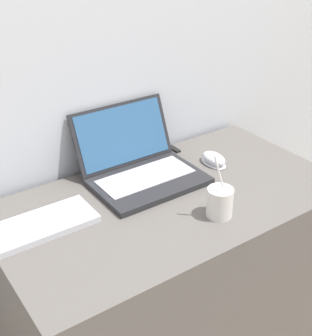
# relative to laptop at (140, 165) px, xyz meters

# --- Properties ---
(wall_back) EXTENTS (7.00, 0.04, 2.50)m
(wall_back) POSITION_rel_laptop_xyz_m (0.01, 0.18, 0.44)
(wall_back) COLOR silver
(wall_back) RESTS_ON ground_plane
(desk) EXTENTS (1.14, 0.62, 0.76)m
(desk) POSITION_rel_laptop_xyz_m (0.01, -0.17, -0.43)
(desk) COLOR #5B5651
(desk) RESTS_ON ground_plane
(laptop) EXTENTS (0.37, 0.34, 0.23)m
(laptop) POSITION_rel_laptop_xyz_m (0.00, 0.00, 0.00)
(laptop) COLOR #232326
(laptop) RESTS_ON desk
(drink_cup) EXTENTS (0.08, 0.08, 0.21)m
(drink_cup) POSITION_rel_laptop_xyz_m (0.07, -0.33, 0.00)
(drink_cup) COLOR silver
(drink_cup) RESTS_ON desk
(computer_mouse) EXTENTS (0.07, 0.11, 0.04)m
(computer_mouse) POSITION_rel_laptop_xyz_m (0.28, -0.07, -0.03)
(computer_mouse) COLOR white
(computer_mouse) RESTS_ON desk
(external_keyboard) EXTENTS (0.36, 0.15, 0.02)m
(external_keyboard) POSITION_rel_laptop_xyz_m (-0.42, -0.09, -0.04)
(external_keyboard) COLOR silver
(external_keyboard) RESTS_ON desk
(usb_stick) EXTENTS (0.02, 0.06, 0.01)m
(usb_stick) POSITION_rel_laptop_xyz_m (0.22, 0.10, -0.04)
(usb_stick) COLOR black
(usb_stick) RESTS_ON desk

